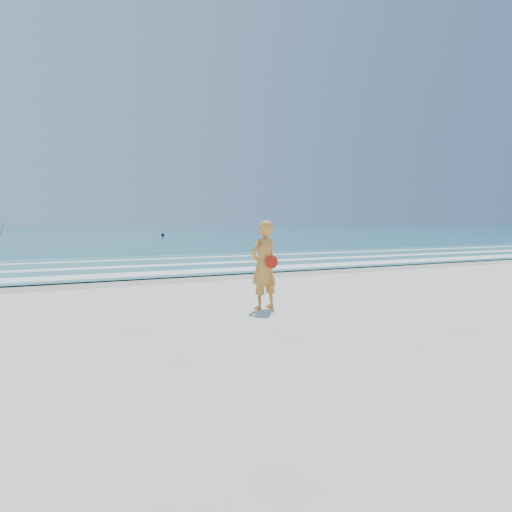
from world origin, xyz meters
name	(u,v)px	position (x,y,z in m)	size (l,w,h in m)	color
ground	(366,338)	(0.00, 0.00, 0.00)	(400.00, 400.00, 0.00)	silver
wet_sand	(175,278)	(0.00, 9.00, 0.00)	(400.00, 2.40, 0.00)	#B2A893
ocean	(21,230)	(0.00, 105.00, 0.02)	(400.00, 190.00, 0.04)	#19727F
shallow	(135,265)	(0.00, 14.00, 0.04)	(400.00, 10.00, 0.01)	#59B7AD
foam_near	(162,273)	(0.00, 10.30, 0.05)	(400.00, 1.40, 0.01)	white
foam_mid	(140,266)	(0.00, 13.20, 0.05)	(400.00, 0.90, 0.01)	white
foam_far	(120,260)	(0.00, 16.50, 0.05)	(400.00, 0.60, 0.01)	white
buoy	(163,235)	(12.59, 50.80, 0.23)	(0.39, 0.39, 0.39)	black
woman	(264,265)	(-0.16, 2.94, 0.89)	(0.74, 0.58, 1.79)	orange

